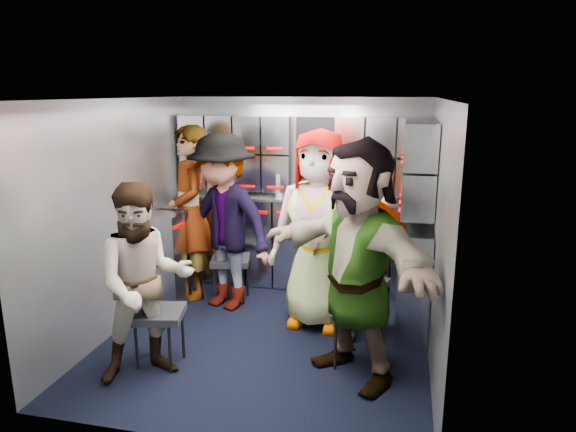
% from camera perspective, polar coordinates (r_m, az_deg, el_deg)
% --- Properties ---
extents(floor, '(3.00, 3.00, 0.00)m').
position_cam_1_polar(floor, '(4.78, -2.15, -13.15)').
color(floor, black).
rests_on(floor, ground).
extents(wall_back, '(2.80, 0.04, 2.10)m').
position_cam_1_polar(wall_back, '(5.84, 1.55, 2.73)').
color(wall_back, gray).
rests_on(wall_back, ground).
extents(wall_left, '(0.04, 3.00, 2.10)m').
position_cam_1_polar(wall_left, '(4.95, -18.11, 0.06)').
color(wall_left, gray).
rests_on(wall_left, ground).
extents(wall_right, '(0.04, 3.00, 2.10)m').
position_cam_1_polar(wall_right, '(4.28, 16.17, -1.90)').
color(wall_right, gray).
rests_on(wall_right, ground).
extents(ceiling, '(2.80, 3.00, 0.02)m').
position_cam_1_polar(ceiling, '(4.27, -2.41, 12.88)').
color(ceiling, silver).
rests_on(ceiling, wall_back).
extents(cart_bank_back, '(2.68, 0.38, 0.99)m').
position_cam_1_polar(cart_bank_back, '(5.77, 1.10, -3.08)').
color(cart_bank_back, '#9DA1AD').
rests_on(cart_bank_back, ground).
extents(cart_bank_left, '(0.38, 0.76, 0.99)m').
position_cam_1_polar(cart_bank_left, '(5.48, -12.81, -4.35)').
color(cart_bank_left, '#9DA1AD').
rests_on(cart_bank_left, ground).
extents(counter, '(2.68, 0.42, 0.03)m').
position_cam_1_polar(counter, '(5.64, 1.13, 1.99)').
color(counter, '#AFB2B7').
rests_on(counter, cart_bank_back).
extents(locker_bank_back, '(2.68, 0.28, 0.82)m').
position_cam_1_polar(locker_bank_back, '(5.62, 1.28, 6.85)').
color(locker_bank_back, '#9DA1AD').
rests_on(locker_bank_back, wall_back).
extents(locker_bank_right, '(0.28, 1.00, 0.82)m').
position_cam_1_polar(locker_bank_right, '(4.87, 14.32, 5.36)').
color(locker_bank_right, '#9DA1AD').
rests_on(locker_bank_right, wall_right).
extents(right_cabinet, '(0.28, 1.20, 1.00)m').
position_cam_1_polar(right_cabinet, '(5.01, 13.68, -6.07)').
color(right_cabinet, '#9DA1AD').
rests_on(right_cabinet, ground).
extents(coffee_niche, '(0.46, 0.16, 0.84)m').
position_cam_1_polar(coffee_niche, '(5.65, 3.20, 6.67)').
color(coffee_niche, black).
rests_on(coffee_niche, wall_back).
extents(red_latch_strip, '(2.60, 0.02, 0.03)m').
position_cam_1_polar(red_latch_strip, '(5.48, 0.70, 0.19)').
color(red_latch_strip, '#A60000').
rests_on(red_latch_strip, cart_bank_back).
extents(jump_seat_near_left, '(0.46, 0.45, 0.46)m').
position_cam_1_polar(jump_seat_near_left, '(4.30, -14.18, -10.77)').
color(jump_seat_near_left, black).
rests_on(jump_seat_near_left, ground).
extents(jump_seat_mid_left, '(0.47, 0.45, 0.46)m').
position_cam_1_polar(jump_seat_mid_left, '(5.45, -6.40, -5.15)').
color(jump_seat_mid_left, black).
rests_on(jump_seat_mid_left, ground).
extents(jump_seat_center, '(0.53, 0.52, 0.49)m').
position_cam_1_polar(jump_seat_center, '(5.03, 3.67, -6.43)').
color(jump_seat_center, black).
rests_on(jump_seat_center, ground).
extents(jump_seat_mid_right, '(0.48, 0.47, 0.46)m').
position_cam_1_polar(jump_seat_mid_right, '(4.85, 8.49, -7.67)').
color(jump_seat_mid_right, black).
rests_on(jump_seat_mid_right, ground).
extents(jump_seat_near_right, '(0.45, 0.43, 0.49)m').
position_cam_1_polar(jump_seat_near_right, '(4.20, 7.70, -10.69)').
color(jump_seat_near_right, black).
rests_on(jump_seat_near_right, ground).
extents(attendant_standing, '(0.73, 0.80, 1.83)m').
position_cam_1_polar(attendant_standing, '(5.49, -10.81, 0.34)').
color(attendant_standing, black).
rests_on(attendant_standing, ground).
extents(attendant_arc_a, '(0.94, 0.90, 1.53)m').
position_cam_1_polar(attendant_arc_a, '(4.02, -15.63, -7.15)').
color(attendant_arc_a, black).
rests_on(attendant_arc_a, ground).
extents(attendant_arc_b, '(1.31, 1.03, 1.78)m').
position_cam_1_polar(attendant_arc_b, '(5.15, -7.19, -0.71)').
color(attendant_arc_b, black).
rests_on(attendant_arc_b, ground).
extents(attendant_arc_c, '(0.97, 0.70, 1.84)m').
position_cam_1_polar(attendant_arc_c, '(4.71, 3.41, -1.57)').
color(attendant_arc_c, black).
rests_on(attendant_arc_c, ground).
extents(attendant_arc_d, '(0.92, 0.42, 1.55)m').
position_cam_1_polar(attendant_arc_d, '(4.56, 8.47, -4.15)').
color(attendant_arc_d, black).
rests_on(attendant_arc_d, ground).
extents(attendant_arc_e, '(1.66, 1.54, 1.85)m').
position_cam_1_polar(attendant_arc_e, '(3.85, 7.68, -5.10)').
color(attendant_arc_e, black).
rests_on(attendant_arc_e, ground).
extents(bottle_left, '(0.07, 0.07, 0.26)m').
position_cam_1_polar(bottle_left, '(5.61, -1.06, 3.42)').
color(bottle_left, white).
rests_on(bottle_left, counter).
extents(bottle_mid, '(0.06, 0.06, 0.23)m').
position_cam_1_polar(bottle_mid, '(5.61, -0.82, 3.27)').
color(bottle_mid, white).
rests_on(bottle_mid, counter).
extents(bottle_right, '(0.07, 0.07, 0.25)m').
position_cam_1_polar(bottle_right, '(5.52, 3.66, 3.17)').
color(bottle_right, white).
rests_on(bottle_right, counter).
extents(cup_left, '(0.08, 0.08, 0.11)m').
position_cam_1_polar(cup_left, '(5.75, -5.80, 2.84)').
color(cup_left, tan).
rests_on(cup_left, counter).
extents(cup_right, '(0.09, 0.09, 0.10)m').
position_cam_1_polar(cup_right, '(5.46, 10.52, 2.08)').
color(cup_right, tan).
rests_on(cup_right, counter).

